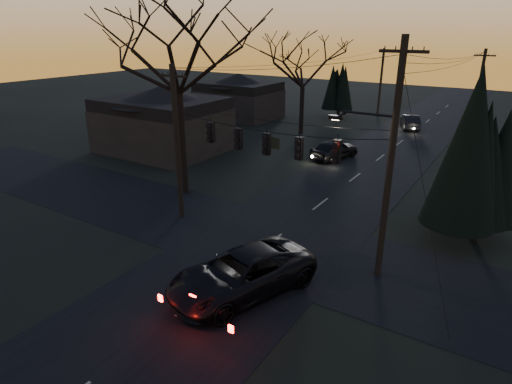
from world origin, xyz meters
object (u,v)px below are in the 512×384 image
Objects in this scene: sedan_oncoming_a at (334,149)px; evergreen_right at (490,155)px; sedan_oncoming_b at (410,122)px; utility_pole_left at (182,216)px; utility_pole_right at (377,274)px; utility_pole_far_l at (377,116)px; utility_pole_far_r at (469,142)px; bare_tree_left at (177,49)px; suv_near at (242,274)px.

evergreen_right is at bearing 155.00° from sedan_oncoming_a.
utility_pole_left is at bearing 59.32° from sedan_oncoming_b.
utility_pole_right is 11.50m from utility_pole_left.
utility_pole_far_l reaches higher than sedan_oncoming_a.
utility_pole_right reaches higher than utility_pole_far_r.
utility_pole_far_l is at bearing 107.72° from utility_pole_right.
bare_tree_left is at bearing -171.09° from evergreen_right.
utility_pole_left reaches higher than suv_near.
evergreen_right is at bearing -81.97° from utility_pole_far_r.
evergreen_right reaches higher than utility_pole_far_r.
utility_pole_far_l is (-11.50, 36.00, 0.00)m from utility_pole_right.
sedan_oncoming_b is at bearing 80.38° from utility_pole_left.
utility_pole_left reaches higher than sedan_oncoming_b.
sedan_oncoming_a is (2.80, -20.35, 0.80)m from utility_pole_far_l.
utility_pole_far_r is at bearing 90.00° from utility_pole_right.
utility_pole_left is 1.80× the size of sedan_oncoming_a.
utility_pole_left is at bearing -112.33° from utility_pole_far_r.
sedan_oncoming_a is 1.02× the size of sedan_oncoming_b.
evergreen_right is at bearing 61.22° from utility_pole_right.
utility_pole_left is 31.11m from sedan_oncoming_b.
utility_pole_left is 30.27m from utility_pole_far_r.
utility_pole_far_r is at bearing 67.67° from utility_pole_left.
utility_pole_right is 6.20m from suv_near.
utility_pole_far_l is 33.94m from evergreen_right.
utility_pole_far_r is 1.06× the size of utility_pole_far_l.
utility_pole_far_r reaches higher than sedan_oncoming_a.
utility_pole_far_l is 1.01× the size of evergreen_right.
utility_pole_right is at bearing 134.04° from sedan_oncoming_a.
suv_near is (7.22, -4.40, 0.88)m from utility_pole_left.
utility_pole_left is at bearing -158.66° from evergreen_right.
evergreen_right is (3.14, -22.28, 4.55)m from utility_pole_far_r.
evergreen_right reaches higher than suv_near.
sedan_oncoming_a is (5.20, 12.60, -8.21)m from bare_tree_left.
evergreen_right is at bearing -64.19° from utility_pole_far_l.
sedan_oncoming_b is at bearing -45.73° from utility_pole_far_l.
sedan_oncoming_b is at bearing 110.73° from evergreen_right.
evergreen_right reaches higher than sedan_oncoming_b.
bare_tree_left is (-13.90, 3.05, 9.02)m from utility_pole_right.
utility_pole_left is at bearing 94.83° from sedan_oncoming_a.
utility_pole_far_r is 1.80× the size of sedan_oncoming_a.
evergreen_right is at bearing 89.68° from sedan_oncoming_b.
bare_tree_left is at bearing 82.53° from sedan_oncoming_a.
utility_pole_far_l reaches higher than sedan_oncoming_b.
utility_pole_far_l is 1.73× the size of sedan_oncoming_b.
sedan_oncoming_b is (5.20, -5.33, 0.76)m from utility_pole_far_l.
suv_near is at bearing -134.22° from utility_pole_right.
bare_tree_left is 14.64m from suv_near.
utility_pole_far_r reaches higher than sedan_oncoming_b.
utility_pole_left and utility_pole_far_r have the same top height.
suv_near is (-7.42, -10.12, -3.67)m from evergreen_right.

